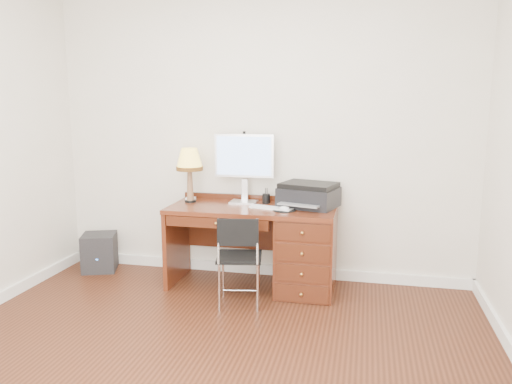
% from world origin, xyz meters
% --- Properties ---
extents(ground, '(4.00, 4.00, 0.00)m').
position_xyz_m(ground, '(0.00, 0.00, 0.00)').
color(ground, '#34170B').
rests_on(ground, ground).
extents(room_shell, '(4.00, 4.00, 4.00)m').
position_xyz_m(room_shell, '(0.00, 0.63, 0.05)').
color(room_shell, silver).
rests_on(room_shell, ground).
extents(desk, '(1.50, 0.67, 0.75)m').
position_xyz_m(desk, '(0.32, 1.40, 0.41)').
color(desk, '#5A2413').
rests_on(desk, ground).
extents(monitor, '(0.56, 0.19, 0.64)m').
position_xyz_m(monitor, '(-0.12, 1.58, 1.15)').
color(monitor, silver).
rests_on(monitor, desk).
extents(keyboard, '(0.40, 0.21, 0.01)m').
position_xyz_m(keyboard, '(0.19, 1.35, 0.76)').
color(keyboard, white).
rests_on(keyboard, desk).
extents(mouse_pad, '(0.20, 0.20, 0.04)m').
position_xyz_m(mouse_pad, '(0.31, 1.30, 0.76)').
color(mouse_pad, black).
rests_on(mouse_pad, desk).
extents(printer, '(0.57, 0.50, 0.22)m').
position_xyz_m(printer, '(0.50, 1.52, 0.86)').
color(printer, black).
rests_on(printer, desk).
extents(leg_lamp, '(0.25, 0.25, 0.51)m').
position_xyz_m(leg_lamp, '(-0.62, 1.48, 1.12)').
color(leg_lamp, black).
rests_on(leg_lamp, desk).
extents(phone, '(0.08, 0.08, 0.17)m').
position_xyz_m(phone, '(-0.63, 1.53, 0.80)').
color(phone, white).
rests_on(phone, desk).
extents(pen_cup, '(0.07, 0.07, 0.09)m').
position_xyz_m(pen_cup, '(0.09, 1.57, 0.80)').
color(pen_cup, black).
rests_on(pen_cup, desk).
extents(chair, '(0.42, 0.43, 0.77)m').
position_xyz_m(chair, '(-0.01, 0.92, 0.47)').
color(chair, black).
rests_on(chair, ground).
extents(equipment_box, '(0.41, 0.41, 0.37)m').
position_xyz_m(equipment_box, '(-1.61, 1.50, 0.19)').
color(equipment_box, black).
rests_on(equipment_box, ground).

